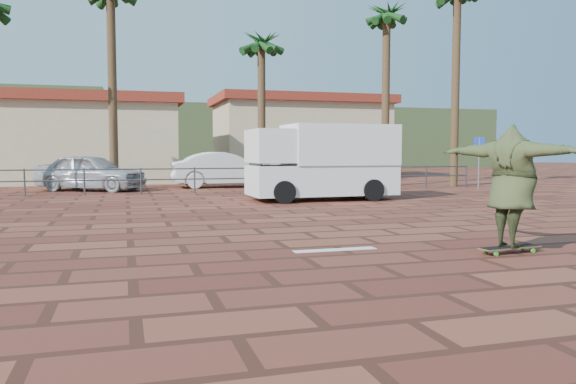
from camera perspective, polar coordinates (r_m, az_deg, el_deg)
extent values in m
plane|color=brown|center=(10.14, -1.36, -4.96)|extent=(120.00, 120.00, 0.00)
cube|color=white|center=(9.23, 4.80, -5.87)|extent=(1.40, 0.22, 0.01)
cylinder|color=#47494F|center=(21.98, -25.19, 0.86)|extent=(0.06, 0.06, 1.00)
cylinder|color=#47494F|center=(21.76, -19.98, 0.97)|extent=(0.06, 0.06, 1.00)
cylinder|color=#47494F|center=(21.72, -14.71, 1.08)|extent=(0.06, 0.06, 1.00)
cylinder|color=#47494F|center=(21.86, -9.46, 1.18)|extent=(0.06, 0.06, 1.00)
cylinder|color=#47494F|center=(22.18, -4.33, 1.26)|extent=(0.06, 0.06, 1.00)
cylinder|color=#47494F|center=(22.68, 0.62, 1.34)|extent=(0.06, 0.06, 1.00)
cylinder|color=#47494F|center=(23.34, 5.33, 1.40)|extent=(0.06, 0.06, 1.00)
cylinder|color=#47494F|center=(24.14, 9.75, 1.45)|extent=(0.06, 0.06, 1.00)
cylinder|color=#47494F|center=(25.08, 13.86, 1.49)|extent=(0.06, 0.06, 1.00)
cylinder|color=#47494F|center=(26.14, 17.66, 1.51)|extent=(0.06, 0.06, 1.00)
cylinder|color=#47494F|center=(21.84, -9.48, 2.36)|extent=(24.00, 0.05, 0.05)
cylinder|color=#47494F|center=(21.86, -9.47, 1.31)|extent=(24.00, 0.05, 0.05)
cylinder|color=brown|center=(24.81, -17.40, 9.71)|extent=(0.36, 0.36, 8.20)
cylinder|color=brown|center=(25.95, -2.70, 7.76)|extent=(0.36, 0.36, 6.50)
sphere|color=#164419|center=(26.37, -2.73, 14.93)|extent=(2.40, 2.40, 2.40)
cylinder|color=brown|center=(26.46, 9.89, 9.05)|extent=(0.36, 0.36, 7.80)
sphere|color=#164419|center=(27.09, 10.00, 17.40)|extent=(2.40, 2.40, 2.40)
cylinder|color=brown|center=(27.10, 16.65, 9.88)|extent=(0.36, 0.36, 8.80)
cube|color=beige|center=(31.87, -22.49, 4.53)|extent=(12.00, 7.00, 4.00)
cube|color=maroon|center=(31.98, -22.60, 8.56)|extent=(12.60, 7.60, 0.50)
cube|color=beige|center=(35.31, 1.19, 5.17)|extent=(10.00, 6.00, 4.50)
cube|color=maroon|center=(35.44, 1.20, 9.22)|extent=(10.60, 6.60, 0.50)
cube|color=#384C28|center=(59.75, -13.82, 5.34)|extent=(70.00, 18.00, 6.00)
cube|color=olive|center=(9.55, 21.61, -5.25)|extent=(1.11, 0.36, 0.02)
cube|color=black|center=(9.55, 21.62, -5.19)|extent=(1.07, 0.33, 0.00)
cube|color=silver|center=(9.30, 19.94, -5.64)|extent=(0.08, 0.18, 0.03)
cube|color=silver|center=(9.82, 23.19, -5.22)|extent=(0.08, 0.18, 0.03)
cylinder|color=green|center=(9.22, 20.40, -5.92)|extent=(0.07, 0.04, 0.07)
cylinder|color=green|center=(9.38, 19.49, -5.73)|extent=(0.07, 0.04, 0.07)
cylinder|color=green|center=(9.75, 23.64, -5.48)|extent=(0.07, 0.04, 0.07)
cylinder|color=green|center=(9.90, 22.73, -5.31)|extent=(0.07, 0.04, 0.07)
imported|color=#3A4525|center=(9.44, 21.77, 0.59)|extent=(1.54, 2.42, 1.92)
cube|color=white|center=(18.66, 3.44, 1.24)|extent=(4.85, 2.08, 0.98)
cube|color=white|center=(18.87, 5.22, 4.78)|extent=(3.61, 2.14, 1.33)
cube|color=white|center=(18.10, -1.56, 4.68)|extent=(1.47, 1.99, 1.07)
cube|color=black|center=(17.94, -3.33, 3.40)|extent=(0.09, 1.51, 0.58)
cylinder|color=black|center=(17.27, -0.40, -0.01)|extent=(0.72, 0.27, 0.71)
cylinder|color=black|center=(19.06, -2.07, 0.37)|extent=(0.72, 0.27, 0.71)
cylinder|color=black|center=(18.40, 8.62, 0.19)|extent=(0.72, 0.27, 0.71)
cylinder|color=black|center=(20.08, 6.26, 0.54)|extent=(0.72, 0.27, 0.71)
imported|color=#B1B4B8|center=(24.33, -19.38, 1.91)|extent=(4.77, 3.74, 1.52)
imported|color=white|center=(25.41, -6.40, 2.27)|extent=(4.82, 1.71, 1.58)
cylinder|color=gray|center=(25.38, 18.82, 2.77)|extent=(0.06, 0.06, 2.20)
cube|color=#193FB2|center=(25.38, 18.87, 4.80)|extent=(0.44, 0.18, 0.45)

